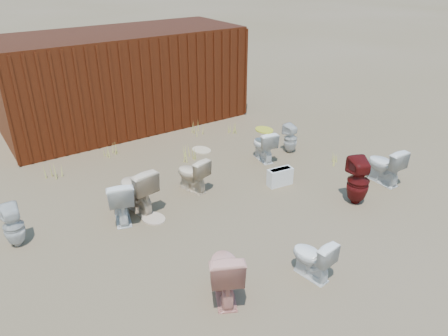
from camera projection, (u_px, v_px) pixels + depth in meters
ground at (242, 207)px, 7.89m from camera, size 100.00×100.00×0.00m
shipping_container at (124, 79)px, 11.21m from camera, size 6.00×2.40×2.40m
toilet_front_a at (120, 199)px, 7.38m from camera, size 0.64×0.86×0.78m
toilet_front_pink at (224, 272)px, 5.69m from camera, size 0.76×0.91×0.81m
toilet_front_c at (312, 258)px, 6.09m from camera, size 0.44×0.67×0.64m
toilet_front_maroon at (358, 181)px, 7.86m from camera, size 0.52×0.52×0.88m
toilet_front_e at (385, 165)px, 8.58m from camera, size 0.45×0.75×0.76m
toilet_back_a at (14, 226)px, 6.74m from camera, size 0.33×0.34×0.70m
toilet_back_beige_left at (192, 174)px, 8.32m from camera, size 0.55×0.75×0.69m
toilet_back_beige_right at (137, 189)px, 7.65m from camera, size 0.59×0.88×0.84m
toilet_back_yellowlid at (264, 145)px, 9.54m from camera, size 0.51×0.74×0.70m
toilet_back_e at (291, 138)px, 9.92m from camera, size 0.32×0.32×0.67m
yellow_lid at (264, 130)px, 9.38m from camera, size 0.35×0.44×0.02m
loose_tank at (280, 177)px, 8.58m from camera, size 0.52×0.26×0.35m
loose_lid_near at (202, 150)px, 10.13m from camera, size 0.48×0.56×0.02m
loose_lid_far at (153, 218)px, 7.55m from camera, size 0.49×0.56×0.02m
weed_clump_a at (54, 171)px, 8.83m from camera, size 0.36×0.36×0.32m
weed_clump_b at (187, 153)px, 9.65m from camera, size 0.32×0.32×0.32m
weed_clump_c at (234, 127)px, 11.11m from camera, size 0.36×0.36×0.29m
weed_clump_d at (110, 150)px, 9.85m from camera, size 0.30×0.30×0.27m
weed_clump_e at (196, 129)px, 10.98m from camera, size 0.34×0.34×0.28m
weed_clump_f at (334, 157)px, 9.51m from camera, size 0.28×0.28×0.24m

